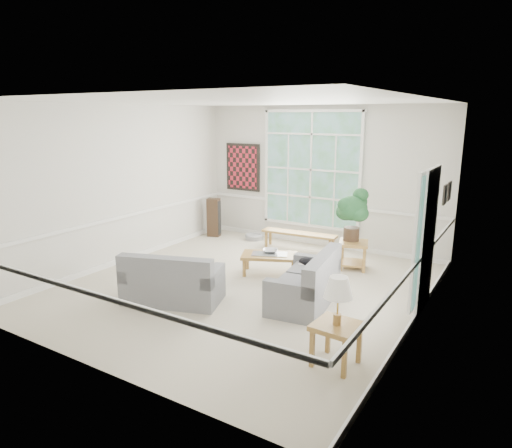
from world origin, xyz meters
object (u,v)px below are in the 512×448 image
at_px(loveseat_right, 304,278).
at_px(coffee_table, 270,264).
at_px(end_table, 353,255).
at_px(loveseat_front, 173,277).
at_px(side_table, 336,344).

xyz_separation_m(loveseat_right, coffee_table, (-1.10, 0.86, -0.21)).
xyz_separation_m(loveseat_right, end_table, (0.08, 1.93, -0.14)).
height_order(loveseat_right, coffee_table, loveseat_right).
bearing_deg(loveseat_right, loveseat_front, -158.74).
height_order(loveseat_right, loveseat_front, loveseat_right).
distance_m(loveseat_right, coffee_table, 1.42).
bearing_deg(loveseat_right, coffee_table, 134.05).
distance_m(coffee_table, side_table, 3.15).
xyz_separation_m(coffee_table, side_table, (2.18, -2.27, 0.07)).
distance_m(loveseat_right, side_table, 1.78).
distance_m(loveseat_right, loveseat_front, 2.00).
distance_m(end_table, side_table, 3.49).
distance_m(loveseat_front, side_table, 2.86).
height_order(coffee_table, side_table, side_table).
distance_m(loveseat_front, coffee_table, 1.96).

